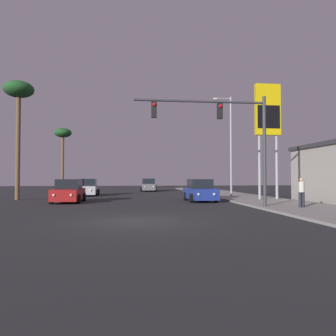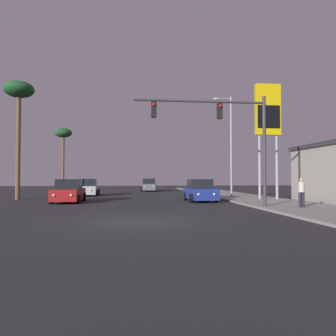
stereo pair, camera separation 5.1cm
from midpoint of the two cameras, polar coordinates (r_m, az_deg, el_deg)
ground_plane at (r=13.65m, az=-5.43°, el=-9.21°), size 120.00×120.00×0.00m
sidewalk_right at (r=25.51m, az=16.19°, el=-5.51°), size 5.00×60.00×0.12m
car_red at (r=24.84m, az=-16.83°, el=-3.99°), size 2.04×4.31×1.68m
car_grey at (r=43.63m, az=-3.36°, el=-3.05°), size 2.04×4.32×1.68m
car_blue at (r=25.06m, az=5.67°, el=-4.04°), size 2.04×4.34×1.68m
car_silver at (r=33.55m, az=-13.73°, el=-3.40°), size 2.04×4.34×1.68m
traffic_light_mast at (r=19.58m, az=10.34°, el=7.04°), size 7.80×0.36×6.50m
street_lamp at (r=30.21m, az=10.75°, el=4.66°), size 1.74×0.24×9.00m
gas_station_sign at (r=27.05m, az=17.04°, el=8.66°), size 2.00×0.42×9.00m
pedestrian_on_sidewalk at (r=19.94m, az=22.30°, el=-3.73°), size 0.34×0.32×1.67m
palm_tree_near at (r=29.76m, az=-24.50°, el=11.25°), size 2.40×2.40×9.63m
palm_tree_far at (r=48.87m, az=-17.74°, el=5.28°), size 2.40×2.40×8.82m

